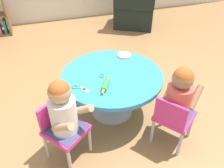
# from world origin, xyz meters

# --- Properties ---
(ground_plane) EXTENTS (10.00, 10.00, 0.00)m
(ground_plane) POSITION_xyz_m (0.00, 0.00, 0.00)
(ground_plane) COLOR #9E7247
(craft_table) EXTENTS (0.98, 0.98, 0.48)m
(craft_table) POSITION_xyz_m (0.00, 0.00, 0.38)
(craft_table) COLOR silver
(craft_table) RESTS_ON ground
(child_chair_left) EXTENTS (0.42, 0.42, 0.54)m
(child_chair_left) POSITION_xyz_m (-0.55, -0.38, 0.31)
(child_chair_left) COLOR #B7B7BC
(child_chair_left) RESTS_ON ground
(seated_child_left) EXTENTS (0.42, 0.44, 0.51)m
(seated_child_left) POSITION_xyz_m (-0.53, -0.41, 0.53)
(seated_child_left) COLOR #3F4772
(seated_child_left) RESTS_ON ground
(child_chair_right) EXTENTS (0.42, 0.42, 0.54)m
(child_chair_right) POSITION_xyz_m (0.36, -0.57, 0.31)
(child_chair_right) COLOR #B7B7BC
(child_chair_right) RESTS_ON ground
(seated_child_right) EXTENTS (0.44, 0.42, 0.51)m
(seated_child_right) POSITION_xyz_m (0.40, -0.54, 0.53)
(seated_child_right) COLOR #3F4772
(seated_child_right) RESTS_ON ground
(armchair_dark) EXTENTS (0.96, 0.97, 0.85)m
(armchair_dark) POSITION_xyz_m (1.18, 2.15, 0.31)
(armchair_dark) COLOR black
(armchair_dark) RESTS_ON ground
(rolling_pin) EXTENTS (0.14, 0.21, 0.05)m
(rolling_pin) POSITION_xyz_m (-0.12, -0.18, 0.50)
(rolling_pin) COLOR green
(rolling_pin) RESTS_ON craft_table
(craft_scissors) EXTENTS (0.10, 0.14, 0.01)m
(craft_scissors) POSITION_xyz_m (-0.32, -0.12, 0.48)
(craft_scissors) COLOR silver
(craft_scissors) RESTS_ON craft_table
(playdough_blob_0) EXTENTS (0.15, 0.15, 0.01)m
(playdough_blob_0) POSITION_xyz_m (0.24, 0.30, 0.48)
(playdough_blob_0) COLOR pink
(playdough_blob_0) RESTS_ON craft_table
(cookie_cutter_0) EXTENTS (0.05, 0.05, 0.01)m
(cookie_cutter_0) POSITION_xyz_m (-0.10, 0.00, 0.48)
(cookie_cutter_0) COLOR #4CB259
(cookie_cutter_0) RESTS_ON craft_table
(cookie_cutter_1) EXTENTS (0.06, 0.06, 0.01)m
(cookie_cutter_1) POSITION_xyz_m (-0.38, -0.09, 0.48)
(cookie_cutter_1) COLOR #4CB259
(cookie_cutter_1) RESTS_ON craft_table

